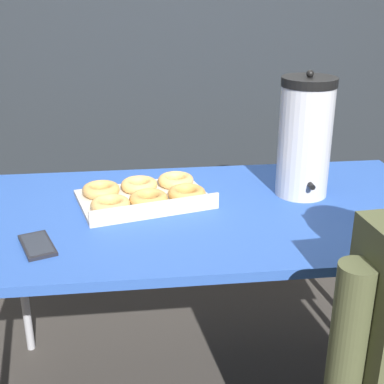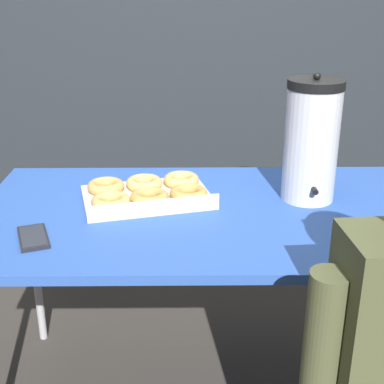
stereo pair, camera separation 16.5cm
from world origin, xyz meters
TOP-DOWN VIEW (x-y plane):
  - folding_table at (0.00, 0.00)m, footprint 1.48×0.80m
  - donut_box at (-0.21, 0.08)m, footprint 0.46×0.37m
  - coffee_urn at (0.32, 0.09)m, footprint 0.18×0.20m
  - cell_phone at (-0.51, -0.20)m, footprint 0.12×0.17m

SIDE VIEW (x-z plane):
  - folding_table at x=0.00m, z-range 0.33..1.08m
  - cell_phone at x=-0.51m, z-range 0.75..0.76m
  - donut_box at x=-0.21m, z-range 0.75..0.80m
  - coffee_urn at x=0.32m, z-range 0.74..1.15m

